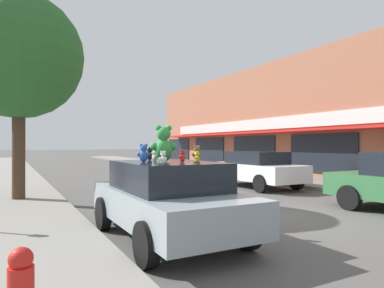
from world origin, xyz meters
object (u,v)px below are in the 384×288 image
teddy_bear_yellow (197,157)px  teddy_bear_giant (164,144)px  teddy_bear_cream (155,156)px  street_tree (19,56)px  parked_car_far_center (257,168)px  teddy_bear_red (182,156)px  plush_art_car (167,198)px  teddy_bear_white (163,158)px  teddy_bear_brown (197,153)px  teddy_bear_blue (144,153)px  teddy_bear_black (150,154)px

teddy_bear_yellow → teddy_bear_giant: bearing=-104.9°
teddy_bear_cream → street_tree: (-2.38, 5.46, 3.01)m
parked_car_far_center → teddy_bear_red: bearing=-138.1°
plush_art_car → teddy_bear_white: (-0.48, -0.90, 0.82)m
teddy_bear_yellow → teddy_bear_red: size_ratio=0.89×
teddy_bear_giant → street_tree: bearing=-50.4°
teddy_bear_yellow → teddy_bear_brown: 0.77m
parked_car_far_center → street_tree: street_tree is taller
teddy_bear_blue → teddy_bear_cream: size_ratio=1.64×
teddy_bear_red → teddy_bear_brown: teddy_bear_brown is taller
teddy_bear_cream → plush_art_car: bearing=161.0°
teddy_bear_yellow → teddy_bear_cream: size_ratio=1.01×
teddy_bear_white → teddy_bear_brown: (1.19, 0.98, 0.04)m
teddy_bear_red → street_tree: bearing=-95.8°
teddy_bear_yellow → parked_car_far_center: teddy_bear_yellow is taller
teddy_bear_yellow → teddy_bear_white: bearing=-25.0°
teddy_bear_white → teddy_bear_black: 1.79m
teddy_bear_white → teddy_bear_blue: (0.04, 1.05, 0.06)m
teddy_bear_red → teddy_bear_brown: bearing=-173.7°
street_tree → teddy_bear_giant: bearing=-67.4°
parked_car_far_center → teddy_bear_black: bearing=-145.0°
teddy_bear_red → teddy_bear_white: bearing=13.4°
plush_art_car → teddy_bear_blue: (-0.44, 0.15, 0.88)m
plush_art_car → teddy_bear_blue: size_ratio=11.81×
teddy_bear_brown → teddy_bear_yellow: bearing=62.9°
teddy_bear_red → teddy_bear_cream: (-0.27, 0.71, -0.01)m
teddy_bear_yellow → teddy_bear_brown: size_ratio=0.68×
teddy_bear_cream → teddy_bear_white: bearing=132.0°
teddy_bear_giant → teddy_bear_black: bearing=-73.2°
teddy_bear_brown → teddy_bear_white: bearing=41.2°
plush_art_car → teddy_bear_black: (-0.05, 0.84, 0.84)m
teddy_bear_brown → street_tree: 7.24m
teddy_bear_giant → teddy_bear_red: 0.49m
parked_car_far_center → plush_art_car: bearing=-140.3°
teddy_bear_blue → parked_car_far_center: bearing=-126.8°
teddy_bear_brown → teddy_bear_black: 1.07m
teddy_bear_red → teddy_bear_black: bearing=-107.5°
teddy_bear_giant → parked_car_far_center: (6.79, 5.51, -1.03)m
teddy_bear_red → plush_art_car: bearing=-87.4°
teddy_bear_giant → teddy_bear_black: 0.80m
teddy_bear_white → parked_car_far_center: size_ratio=0.05×
teddy_bear_red → street_tree: size_ratio=0.04×
teddy_bear_red → teddy_bear_cream: bearing=-98.1°
teddy_bear_blue → teddy_bear_yellow: bearing=152.6°
plush_art_car → teddy_bear_white: teddy_bear_white is taller
teddy_bear_giant → teddy_bear_brown: teddy_bear_giant is taller
plush_art_car → teddy_bear_white: 1.31m
plush_art_car → teddy_bear_brown: 1.12m
plush_art_car → teddy_bear_yellow: 1.06m
parked_car_far_center → street_tree: (-9.20, 0.30, 3.80)m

